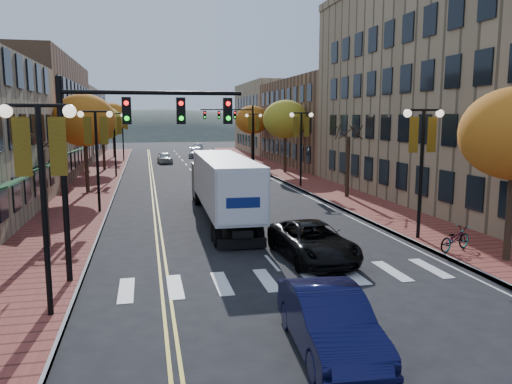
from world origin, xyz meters
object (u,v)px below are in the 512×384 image
semi_truck (221,182)px  navy_sedan (329,321)px  bicycle (455,239)px  black_suv (313,241)px

semi_truck → navy_sedan: semi_truck is taller
semi_truck → navy_sedan: 16.36m
semi_truck → bicycle: 12.53m
bicycle → navy_sedan: bearing=108.3°
navy_sedan → semi_truck: bearing=94.4°
navy_sedan → black_suv: navy_sedan is taller
black_suv → navy_sedan: bearing=-108.6°
semi_truck → black_suv: size_ratio=2.69×
navy_sedan → black_suv: size_ratio=0.89×
semi_truck → bicycle: size_ratio=7.54×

